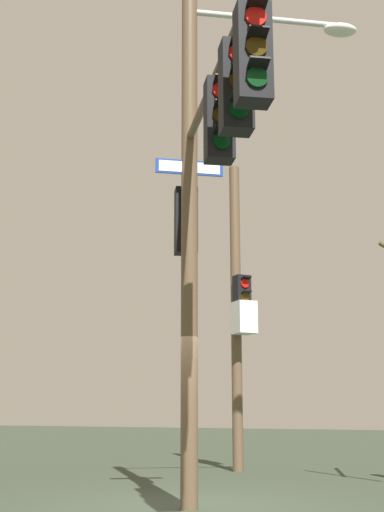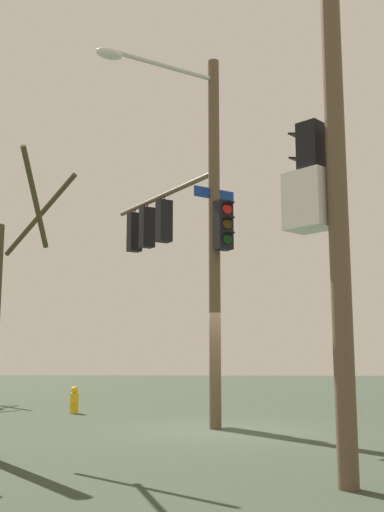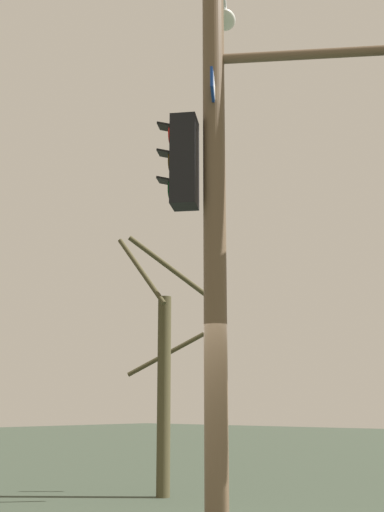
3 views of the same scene
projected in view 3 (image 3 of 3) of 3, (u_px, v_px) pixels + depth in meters
name	position (u px, v px, depth m)	size (l,w,h in m)	color
main_signal_pole_assembly	(307.00, 131.00, 7.94)	(5.91, 3.29, 8.47)	brown
bare_tree_corner	(164.00, 378.00, 12.48)	(2.36, 2.36, 4.79)	#443E27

